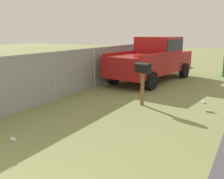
{
  "coord_description": "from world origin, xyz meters",
  "views": [
    {
      "loc": [
        -0.69,
        -2.59,
        2.3
      ],
      "look_at": [
        3.9,
        -0.0,
        1.11
      ],
      "focal_mm": 40.68,
      "sensor_mm": 36.0,
      "label": 1
    }
  ],
  "objects": [
    {
      "name": "mailbox",
      "position": [
        6.69,
        0.46,
        1.11
      ],
      "size": [
        0.33,
        0.56,
        1.38
      ],
      "rotation": [
        0.0,
        0.0,
        -0.26
      ],
      "color": "brown",
      "rests_on": "ground"
    },
    {
      "name": "pickup_truck",
      "position": [
        11.0,
        1.69,
        1.11
      ],
      "size": [
        5.64,
        2.7,
        2.09
      ],
      "rotation": [
        0.0,
        0.0,
        -0.13
      ],
      "color": "maroon",
      "rests_on": "ground"
    },
    {
      "name": "fence_section",
      "position": [
        9.51,
        3.33,
        0.9
      ],
      "size": [
        17.35,
        0.07,
        1.67
      ],
      "color": "#9EA3A8",
      "rests_on": "ground"
    },
    {
      "name": "litter_bottle_near_hydrant",
      "position": [
        7.94,
        -1.23,
        0.04
      ],
      "size": [
        0.23,
        0.17,
        0.07
      ],
      "primitive_type": "cylinder",
      "rotation": [
        0.0,
        1.57,
        0.51
      ],
      "color": "#B2D8BF",
      "rests_on": "ground"
    },
    {
      "name": "litter_bottle_far_scatter",
      "position": [
        6.95,
        -1.6,
        0.04
      ],
      "size": [
        0.09,
        0.22,
        0.07
      ],
      "primitive_type": "cylinder",
      "rotation": [
        0.0,
        1.57,
        4.64
      ],
      "color": "#B2D8BF",
      "rests_on": "ground"
    },
    {
      "name": "litter_cup_midfield_b",
      "position": [
        2.72,
        1.79,
        0.04
      ],
      "size": [
        0.09,
        0.11,
        0.08
      ],
      "primitive_type": "cylinder",
      "rotation": [
        0.0,
        1.57,
        1.48
      ],
      "color": "white",
      "rests_on": "ground"
    }
  ]
}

